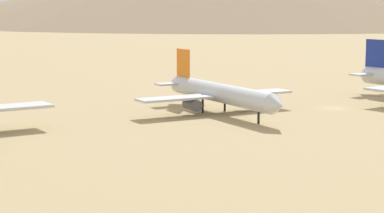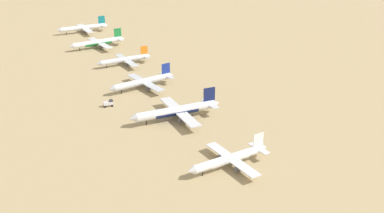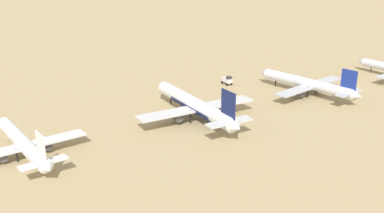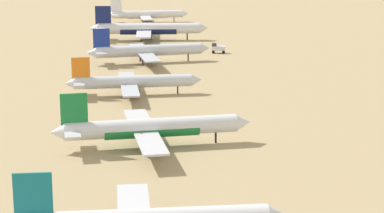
{
  "view_description": "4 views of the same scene",
  "coord_description": "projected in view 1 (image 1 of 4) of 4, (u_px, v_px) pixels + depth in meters",
  "views": [
    {
      "loc": [
        117.75,
        -85.24,
        20.91
      ],
      "look_at": [
        5.42,
        -34.95,
        3.12
      ],
      "focal_mm": 64.8,
      "sensor_mm": 36.0,
      "label": 1
    },
    {
      "loc": [
        87.44,
        273.19,
        98.7
      ],
      "look_at": [
        -8.45,
        74.27,
        4.8
      ],
      "focal_mm": 42.09,
      "sensor_mm": 36.0,
      "label": 2
    },
    {
      "loc": [
        -115.01,
        147.5,
        52.13
      ],
      "look_at": [
        2.71,
        76.41,
        4.0
      ],
      "focal_mm": 41.32,
      "sensor_mm": 36.0,
      "label": 3
    },
    {
      "loc": [
        2.54,
        -251.71,
        54.07
      ],
      "look_at": [
        12.6,
        -66.35,
        6.68
      ],
      "focal_mm": 71.95,
      "sensor_mm": 36.0,
      "label": 4
    }
  ],
  "objects": [
    {
      "name": "parked_jet_2",
      "position": [
        219.0,
        93.0,
        136.08
      ],
      "size": [
        41.43,
        33.7,
        11.94
      ],
      "color": "silver",
      "rests_on": "ground"
    },
    {
      "name": "ground_plane",
      "position": [
        335.0,
        108.0,
        143.83
      ],
      "size": [
        1800.0,
        1800.0,
        0.0
      ],
      "primitive_type": "plane",
      "color": "tan"
    }
  ]
}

